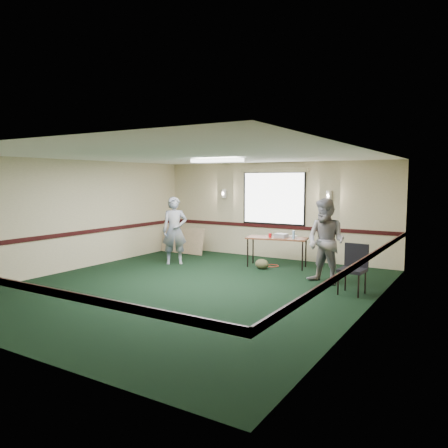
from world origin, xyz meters
The scene contains 13 objects.
ground centered at (0.00, 0.00, 0.00)m, with size 8.00×8.00×0.00m, color black.
room_shell centered at (0.00, 2.12, 1.58)m, with size 8.00×8.02×8.00m.
folding_table centered at (0.63, 2.84, 0.70)m, with size 1.60×0.89×0.76m.
projector centered at (0.74, 2.87, 0.81)m, with size 0.30×0.25×0.10m, color #9A9AA2.
game_console centered at (0.99, 3.06, 0.78)m, with size 0.18×0.14×0.04m, color silver.
red_cup centered at (0.49, 2.73, 0.81)m, with size 0.07×0.07×0.11m, color #B80C10.
water_bottle centered at (1.11, 2.77, 0.86)m, with size 0.06×0.06×0.21m, color #7BA9CA.
duffel_bag centered at (0.43, 2.41, 0.12)m, with size 0.35×0.26×0.25m, color #4E4C2C.
cable_coil centered at (0.50, 2.88, 0.01)m, with size 0.33×0.33×0.02m, color red.
folded_table centered at (-2.67, 3.28, 0.39)m, with size 1.52×0.06×0.78m, color #987F5E.
conference_chair centered at (3.00, 1.25, 0.57)m, with size 0.51×0.52×0.97m.
person_left centered at (-1.84, 1.83, 0.88)m, with size 0.64×0.42×1.77m, color #394C7E.
person_right centered at (2.27, 1.72, 0.91)m, with size 0.88×0.69×1.82m, color #6E7EAB.
Camera 1 is at (5.19, -7.22, 2.22)m, focal length 35.00 mm.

